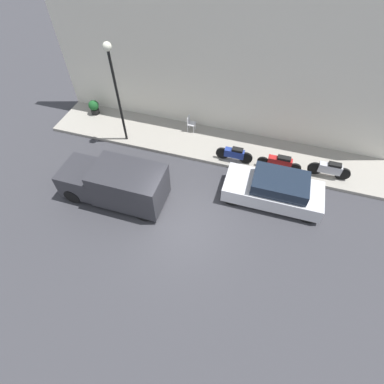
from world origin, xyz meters
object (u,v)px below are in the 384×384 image
at_px(potted_plant, 94,107).
at_px(cafe_chair, 190,123).
at_px(parked_car, 274,189).
at_px(motorcycle_red, 280,163).
at_px(motorcycle_blue, 234,154).
at_px(delivery_van, 115,183).
at_px(streetlamp, 114,78).
at_px(scooter_silver, 330,169).

bearing_deg(potted_plant, cafe_chair, -88.56).
relative_size(parked_car, cafe_chair, 4.98).
bearing_deg(motorcycle_red, parked_car, 178.44).
xyz_separation_m(motorcycle_blue, potted_plant, (1.50, 8.37, 0.00)).
height_order(delivery_van, motorcycle_blue, delivery_van).
height_order(potted_plant, cafe_chair, cafe_chair).
xyz_separation_m(motorcycle_red, potted_plant, (1.47, 10.52, -0.00)).
distance_m(streetlamp, potted_plant, 4.28).
relative_size(motorcycle_blue, cafe_chair, 2.14).
distance_m(delivery_van, cafe_chair, 5.57).
height_order(parked_car, streetlamp, streetlamp).
bearing_deg(streetlamp, cafe_chair, -60.75).
height_order(parked_car, motorcycle_blue, parked_car).
bearing_deg(scooter_silver, potted_plant, 84.30).
bearing_deg(delivery_van, potted_plant, 37.25).
bearing_deg(motorcycle_red, streetlamp, 90.42).
xyz_separation_m(motorcycle_blue, cafe_chair, (1.64, 2.73, 0.05)).
bearing_deg(cafe_chair, delivery_van, 161.93).
height_order(parked_car, potted_plant, parked_car).
xyz_separation_m(delivery_van, streetlamp, (3.62, 1.26, 2.64)).
bearing_deg(motorcycle_blue, streetlamp, 90.30).
bearing_deg(streetlamp, motorcycle_blue, -89.70).
bearing_deg(scooter_silver, motorcycle_blue, 92.97).
height_order(parked_car, scooter_silver, parked_car).
distance_m(delivery_van, potted_plant, 6.47).
xyz_separation_m(motorcycle_red, scooter_silver, (0.20, -2.23, 0.02)).
height_order(parked_car, delivery_van, delivery_van).
bearing_deg(delivery_van, motorcycle_red, -60.90).
distance_m(parked_car, scooter_silver, 3.04).
xyz_separation_m(delivery_van, scooter_silver, (3.87, -8.83, -0.32)).
distance_m(delivery_van, motorcycle_red, 7.56).
bearing_deg(motorcycle_red, motorcycle_blue, 90.73).
relative_size(scooter_silver, motorcycle_blue, 1.06).
relative_size(motorcycle_red, scooter_silver, 1.09).
bearing_deg(cafe_chair, streetlamp, 119.25).
bearing_deg(scooter_silver, cafe_chair, 78.75).
height_order(motorcycle_red, cafe_chair, cafe_chair).
xyz_separation_m(motorcycle_red, motorcycle_blue, (-0.03, 2.15, -0.01)).
bearing_deg(motorcycle_blue, scooter_silver, -87.03).
height_order(scooter_silver, streetlamp, streetlamp).
height_order(parked_car, motorcycle_red, parked_car).
bearing_deg(scooter_silver, delivery_van, 113.68).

